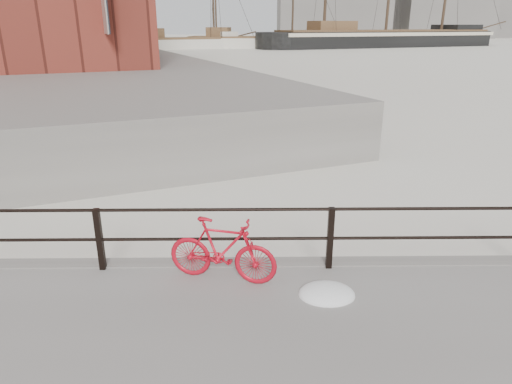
% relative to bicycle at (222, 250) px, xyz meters
% --- Properties ---
extents(far_quay, '(78.44, 148.07, 1.80)m').
position_rel_bicycle_xyz_m(far_quay, '(-34.88, 72.49, 0.06)').
color(far_quay, gray).
rests_on(far_quay, ground).
extents(bicycle, '(1.63, 0.65, 0.98)m').
position_rel_bicycle_xyz_m(bicycle, '(0.00, 0.00, 0.00)').
color(bicycle, red).
rests_on(bicycle, promenade).
extents(barque_black, '(60.41, 38.08, 32.70)m').
position_rel_bicycle_xyz_m(barque_black, '(25.65, 83.34, -0.84)').
color(barque_black, black).
rests_on(barque_black, ground).
extents(schooner_mid, '(32.27, 17.27, 21.93)m').
position_rel_bicycle_xyz_m(schooner_mid, '(0.95, 79.46, -0.84)').
color(schooner_mid, beige).
rests_on(schooner_mid, ground).
extents(schooner_left, '(29.28, 21.87, 20.02)m').
position_rel_bicycle_xyz_m(schooner_left, '(-11.02, 77.16, -0.84)').
color(schooner_left, beige).
rests_on(schooner_left, ground).
extents(industrial_west, '(32.00, 18.00, 18.00)m').
position_rel_bicycle_xyz_m(industrial_west, '(25.12, 140.49, 8.16)').
color(industrial_west, gray).
rests_on(industrial_west, ground).
extents(industrial_east, '(20.00, 16.00, 14.00)m').
position_rel_bicycle_xyz_m(industrial_east, '(83.12, 150.49, 6.16)').
color(industrial_east, gray).
rests_on(industrial_east, ground).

